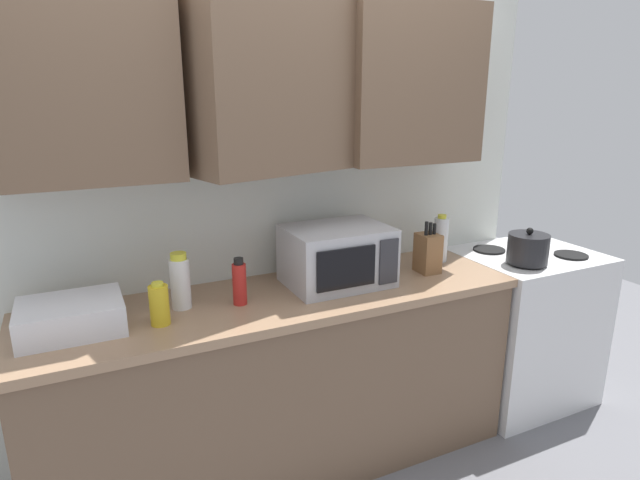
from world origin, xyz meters
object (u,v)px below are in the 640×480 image
object	(u,v)px
bottle_yellow_mustard	(159,305)
stove_range	(521,325)
kettle	(528,248)
bottle_white_jar	(180,282)
knife_block	(428,253)
bottle_clear_tall	(441,239)
dish_rack	(71,316)
microwave	(337,256)
bottle_red_sauce	(239,283)

from	to	relation	value
bottle_yellow_mustard	stove_range	bearing A→B (deg)	1.79
kettle	bottle_white_jar	world-z (taller)	bottle_white_jar
knife_block	bottle_clear_tall	world-z (taller)	knife_block
kettle	bottle_clear_tall	distance (m)	0.46
stove_range	dish_rack	bearing A→B (deg)	179.52
microwave	bottle_red_sauce	bearing A→B (deg)	-174.90
microwave	bottle_white_jar	world-z (taller)	microwave
stove_range	kettle	size ratio (longest dim) A/B	4.32
stove_range	bottle_white_jar	size ratio (longest dim) A/B	3.71
bottle_white_jar	bottle_red_sauce	world-z (taller)	bottle_white_jar
bottle_red_sauce	dish_rack	bearing A→B (deg)	178.17
dish_rack	bottle_white_jar	size ratio (longest dim) A/B	1.55
dish_rack	bottle_yellow_mustard	world-z (taller)	bottle_yellow_mustard
knife_block	bottle_clear_tall	distance (m)	0.21
microwave	bottle_red_sauce	size ratio (longest dim) A/B	2.29
dish_rack	bottle_clear_tall	distance (m)	1.83
kettle	bottle_red_sauce	bearing A→B (deg)	174.85
stove_range	bottle_clear_tall	bearing A→B (deg)	168.28
bottle_white_jar	bottle_red_sauce	size ratio (longest dim) A/B	1.17
kettle	bottle_clear_tall	bearing A→B (deg)	146.14
bottle_clear_tall	knife_block	bearing A→B (deg)	-145.33
stove_range	bottle_white_jar	distance (m)	2.03
bottle_red_sauce	knife_block	bearing A→B (deg)	-0.25
bottle_red_sauce	kettle	bearing A→B (deg)	-5.15
microwave	bottle_yellow_mustard	distance (m)	0.85
knife_block	bottle_white_jar	world-z (taller)	knife_block
microwave	knife_block	size ratio (longest dim) A/B	1.78
bottle_clear_tall	dish_rack	bearing A→B (deg)	-177.07
bottle_red_sauce	microwave	bearing A→B (deg)	5.10
kettle	dish_rack	size ratio (longest dim) A/B	0.56
microwave	bottle_yellow_mustard	world-z (taller)	microwave
stove_range	bottle_white_jar	world-z (taller)	bottle_white_jar
bottle_red_sauce	bottle_white_jar	bearing A→B (deg)	163.98
stove_range	bottle_red_sauce	world-z (taller)	bottle_red_sauce
bottle_white_jar	bottle_red_sauce	distance (m)	0.25
bottle_white_jar	stove_range	bearing A→B (deg)	-1.97
bottle_white_jar	bottle_yellow_mustard	distance (m)	0.17
dish_rack	microwave	bearing A→B (deg)	1.14
stove_range	kettle	world-z (taller)	kettle
microwave	bottle_red_sauce	world-z (taller)	microwave
microwave	bottle_red_sauce	xyz separation A→B (m)	(-0.50, -0.04, -0.04)
bottle_yellow_mustard	microwave	bearing A→B (deg)	7.24
kettle	bottle_white_jar	xyz separation A→B (m)	(-1.78, 0.21, 0.03)
kettle	bottle_white_jar	bearing A→B (deg)	173.36
microwave	bottle_white_jar	xyz separation A→B (m)	(-0.73, 0.02, -0.02)
bottle_white_jar	dish_rack	bearing A→B (deg)	-173.74
bottle_white_jar	bottle_yellow_mustard	bearing A→B (deg)	-129.99
bottle_yellow_mustard	bottle_white_jar	bearing A→B (deg)	50.01
stove_range	knife_block	bearing A→B (deg)	-179.56
dish_rack	bottle_yellow_mustard	distance (m)	0.33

